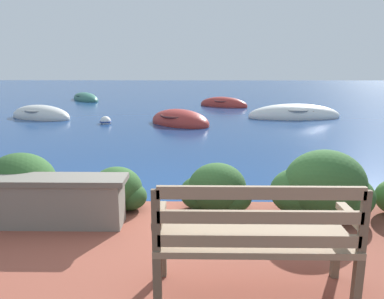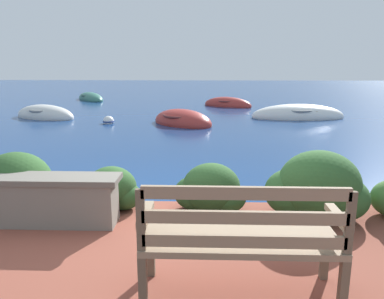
{
  "view_description": "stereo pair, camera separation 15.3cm",
  "coord_description": "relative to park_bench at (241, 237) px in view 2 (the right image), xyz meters",
  "views": [
    {
      "loc": [
        0.51,
        -4.51,
        1.95
      ],
      "look_at": [
        0.39,
        3.23,
        0.16
      ],
      "focal_mm": 35.0,
      "sensor_mm": 36.0,
      "label": 1
    },
    {
      "loc": [
        0.66,
        -4.51,
        1.95
      ],
      "look_at": [
        0.39,
        3.23,
        0.16
      ],
      "focal_mm": 35.0,
      "sensor_mm": 36.0,
      "label": 2
    }
  ],
  "objects": [
    {
      "name": "ground_plane",
      "position": [
        -0.94,
        1.97,
        -0.7
      ],
      "size": [
        80.0,
        80.0,
        0.0
      ],
      "color": "navy"
    },
    {
      "name": "park_bench",
      "position": [
        0.0,
        0.0,
        0.0
      ],
      "size": [
        1.49,
        0.48,
        0.93
      ],
      "rotation": [
        0.0,
        0.0,
        -0.06
      ],
      "color": "brown",
      "rests_on": "patio_terrace"
    },
    {
      "name": "stone_wall",
      "position": [
        -2.31,
        1.26,
        -0.21
      ],
      "size": [
        2.24,
        0.39,
        0.54
      ],
      "color": "slate",
      "rests_on": "patio_terrace"
    },
    {
      "name": "hedge_clump_left",
      "position": [
        -2.53,
        1.66,
        -0.18
      ],
      "size": [
        1.04,
        0.75,
        0.7
      ],
      "color": "#284C23",
      "rests_on": "patio_terrace"
    },
    {
      "name": "hedge_clump_centre",
      "position": [
        -1.41,
        1.73,
        -0.26
      ],
      "size": [
        0.76,
        0.55,
        0.52
      ],
      "color": "#284C23",
      "rests_on": "patio_terrace"
    },
    {
      "name": "hedge_clump_right",
      "position": [
        -0.2,
        1.68,
        -0.23
      ],
      "size": [
        0.86,
        0.62,
        0.58
      ],
      "color": "#284C23",
      "rests_on": "patio_terrace"
    },
    {
      "name": "hedge_clump_far_right",
      "position": [
        1.0,
        1.53,
        -0.14
      ],
      "size": [
        1.15,
        0.83,
        0.78
      ],
      "color": "#2D5628",
      "rests_on": "patio_terrace"
    },
    {
      "name": "rowboat_nearest",
      "position": [
        -1.0,
        9.58,
        -0.63
      ],
      "size": [
        2.57,
        2.54,
        0.85
      ],
      "rotation": [
        0.0,
        0.0,
        5.52
      ],
      "color": "#9E2D28",
      "rests_on": "ground_plane"
    },
    {
      "name": "rowboat_mid",
      "position": [
        -6.11,
        10.85,
        -0.63
      ],
      "size": [
        2.77,
        2.0,
        0.84
      ],
      "rotation": [
        0.0,
        0.0,
        2.73
      ],
      "color": "silver",
      "rests_on": "ground_plane"
    },
    {
      "name": "rowboat_far",
      "position": [
        3.1,
        11.09,
        -0.63
      ],
      "size": [
        3.4,
        1.32,
        0.9
      ],
      "rotation": [
        0.0,
        0.0,
        0.04
      ],
      "color": "silver",
      "rests_on": "ground_plane"
    },
    {
      "name": "rowboat_outer",
      "position": [
        0.78,
        14.82,
        -0.64
      ],
      "size": [
        2.51,
        2.0,
        0.76
      ],
      "rotation": [
        0.0,
        0.0,
        5.75
      ],
      "color": "#9E2D28",
      "rests_on": "ground_plane"
    },
    {
      "name": "rowboat_distant",
      "position": [
        -6.5,
        17.72,
        -0.64
      ],
      "size": [
        2.45,
        2.97,
        0.72
      ],
      "rotation": [
        0.0,
        0.0,
        5.31
      ],
      "color": "#336B5B",
      "rests_on": "ground_plane"
    },
    {
      "name": "mooring_buoy",
      "position": [
        -3.47,
        9.68,
        -0.64
      ],
      "size": [
        0.4,
        0.4,
        0.36
      ],
      "color": "white",
      "rests_on": "ground_plane"
    }
  ]
}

